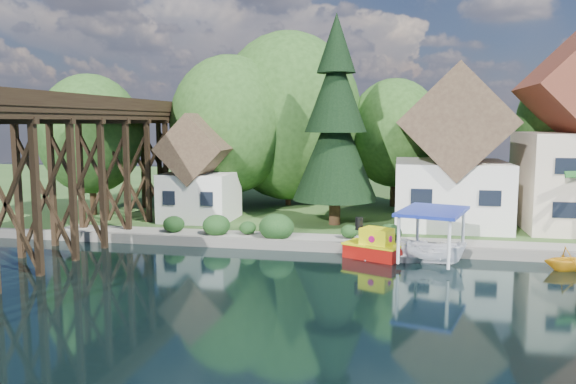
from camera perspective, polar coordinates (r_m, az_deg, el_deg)
name	(u,v)px	position (r m, az deg, el deg)	size (l,w,h in m)	color
ground	(320,292)	(26.14, 3.26, -10.11)	(140.00, 140.00, 0.00)	black
bank	(365,194)	(59.30, 7.79, -0.17)	(140.00, 52.00, 0.50)	#2E5321
seawall	(407,250)	(33.57, 11.98, -5.81)	(60.00, 0.40, 0.62)	slate
promenade	(441,243)	(34.89, 15.26, -5.05)	(50.00, 2.60, 0.06)	gray
trestle_bridge	(64,163)	(35.71, -21.78, 2.79)	(4.12, 44.18, 9.30)	black
house_left	(451,159)	(40.97, 16.22, 3.22)	(7.64, 8.64, 11.02)	white
shed	(200,175)	(41.96, -8.95, 1.70)	(5.09, 5.40, 7.85)	white
bg_trees	(369,127)	(46.04, 8.23, 6.51)	(49.90, 13.30, 10.57)	#382314
shrubs	(268,226)	(35.51, -2.04, -3.43)	(15.76, 2.47, 1.70)	#153C16
conifer	(336,125)	(39.38, 4.85, 6.83)	(5.94, 5.94, 14.63)	#382314
tugboat	(374,246)	(32.47, 8.73, -5.48)	(3.65, 2.93, 2.33)	#B5120C
boat_white_a	(394,253)	(32.48, 10.72, -6.10)	(2.59, 3.63, 0.75)	white
boat_canopy	(432,240)	(31.88, 14.41, -4.78)	(4.34, 5.34, 2.99)	white
boat_yellow	(568,258)	(32.95, 26.56, -5.99)	(2.26, 2.62, 1.38)	gold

